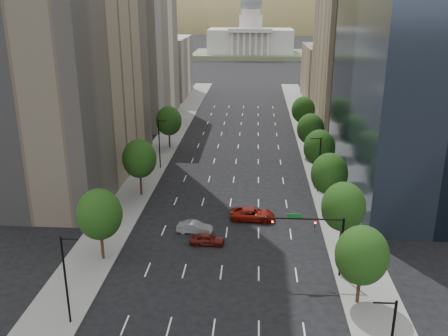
% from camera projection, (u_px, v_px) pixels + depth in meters
% --- Properties ---
extents(sidewalk_left, '(6.00, 200.00, 0.15)m').
position_uv_depth(sidewalk_left, '(143.00, 177.00, 84.02)').
color(sidewalk_left, slate).
rests_on(sidewalk_left, ground).
extents(sidewalk_right, '(6.00, 200.00, 0.15)m').
position_uv_depth(sidewalk_right, '(326.00, 181.00, 82.11)').
color(sidewalk_right, slate).
rests_on(sidewalk_right, ground).
extents(midrise_cream_left, '(14.00, 30.00, 35.00)m').
position_uv_depth(midrise_cream_left, '(140.00, 49.00, 119.56)').
color(midrise_cream_left, beige).
rests_on(midrise_cream_left, ground).
extents(filler_left, '(14.00, 26.00, 18.00)m').
position_uv_depth(filler_left, '(165.00, 67.00, 153.47)').
color(filler_left, beige).
rests_on(filler_left, ground).
extents(parking_tan_right, '(14.00, 30.00, 30.00)m').
position_uv_depth(parking_tan_right, '(349.00, 62.00, 114.46)').
color(parking_tan_right, '#8C7759').
rests_on(parking_tan_right, ground).
extents(filler_right, '(14.00, 26.00, 16.00)m').
position_uv_depth(filler_right, '(328.00, 73.00, 147.88)').
color(filler_right, '#8C7759').
rests_on(filler_right, ground).
extents(tree_right_0, '(5.20, 5.20, 8.39)m').
position_uv_depth(tree_right_0, '(362.00, 255.00, 47.44)').
color(tree_right_0, '#382316').
rests_on(tree_right_0, ground).
extents(tree_right_1, '(5.20, 5.20, 8.75)m').
position_uv_depth(tree_right_1, '(343.00, 207.00, 57.71)').
color(tree_right_1, '#382316').
rests_on(tree_right_1, ground).
extents(tree_right_2, '(5.20, 5.20, 8.61)m').
position_uv_depth(tree_right_2, '(329.00, 174.00, 69.08)').
color(tree_right_2, '#382316').
rests_on(tree_right_2, ground).
extents(tree_right_3, '(5.20, 5.20, 8.89)m').
position_uv_depth(tree_right_3, '(319.00, 148.00, 80.32)').
color(tree_right_3, '#382316').
rests_on(tree_right_3, ground).
extents(tree_right_4, '(5.20, 5.20, 8.46)m').
position_uv_depth(tree_right_4, '(310.00, 129.00, 93.68)').
color(tree_right_4, '#382316').
rests_on(tree_right_4, ground).
extents(tree_right_5, '(5.20, 5.20, 8.75)m').
position_uv_depth(tree_right_5, '(303.00, 110.00, 108.69)').
color(tree_right_5, '#382316').
rests_on(tree_right_5, ground).
extents(tree_left_0, '(5.20, 5.20, 8.75)m').
position_uv_depth(tree_left_0, '(99.00, 214.00, 55.66)').
color(tree_left_0, '#382316').
rests_on(tree_left_0, ground).
extents(tree_left_1, '(5.20, 5.20, 8.97)m').
position_uv_depth(tree_left_1, '(139.00, 159.00, 74.47)').
color(tree_left_1, '#382316').
rests_on(tree_left_1, ground).
extents(tree_left_2, '(5.20, 5.20, 8.68)m').
position_uv_depth(tree_left_2, '(169.00, 121.00, 99.11)').
color(tree_left_2, '#382316').
rests_on(tree_left_2, ground).
extents(streetlight_rn, '(1.70, 0.20, 9.00)m').
position_uv_depth(streetlight_rn, '(319.00, 163.00, 75.97)').
color(streetlight_rn, black).
rests_on(streetlight_rn, ground).
extents(streetlight_ls, '(1.70, 0.20, 9.00)m').
position_uv_depth(streetlight_ls, '(66.00, 278.00, 44.59)').
color(streetlight_ls, black).
rests_on(streetlight_ls, ground).
extents(streetlight_ln, '(1.70, 0.20, 9.00)m').
position_uv_depth(streetlight_ln, '(160.00, 142.00, 87.07)').
color(streetlight_ln, black).
rests_on(streetlight_ln, ground).
extents(traffic_signal, '(9.12, 0.40, 7.38)m').
position_uv_depth(traffic_signal, '(319.00, 233.00, 52.44)').
color(traffic_signal, black).
rests_on(traffic_signal, ground).
extents(capitol, '(60.00, 40.00, 35.20)m').
position_uv_depth(capitol, '(250.00, 41.00, 259.42)').
color(capitol, '#596647').
rests_on(capitol, ground).
extents(foothills, '(720.00, 413.00, 263.00)m').
position_uv_depth(foothills, '(282.00, 57.00, 602.44)').
color(foothills, brown).
rests_on(foothills, ground).
extents(car_maroon, '(4.36, 1.83, 1.47)m').
position_uv_depth(car_maroon, '(207.00, 239.00, 60.74)').
color(car_maroon, '#53120D').
rests_on(car_maroon, ground).
extents(car_silver, '(4.77, 2.14, 1.52)m').
position_uv_depth(car_silver, '(195.00, 227.00, 63.82)').
color(car_silver, '#A1A1A6').
rests_on(car_silver, ground).
extents(car_red_far, '(6.23, 3.06, 1.70)m').
position_uv_depth(car_red_far, '(253.00, 214.00, 67.57)').
color(car_red_far, maroon).
rests_on(car_red_far, ground).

